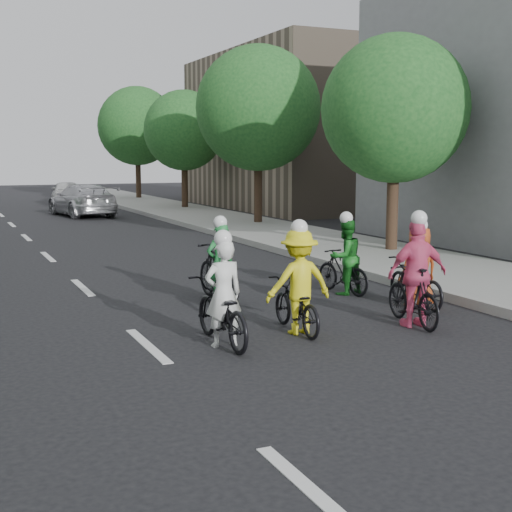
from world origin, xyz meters
TOP-DOWN VIEW (x-y plane):
  - ground at (0.00, 0.00)m, footprint 120.00×120.00m
  - sidewalk_right at (8.00, 10.00)m, footprint 4.00×80.00m
  - curb_right at (6.05, 10.00)m, footprint 0.18×80.00m
  - bldg_se at (16.00, 24.00)m, footprint 10.00×14.00m
  - tree_r_0 at (8.80, 6.60)m, footprint 4.00×4.00m
  - tree_r_1 at (8.80, 15.60)m, footprint 4.80×4.80m
  - tree_r_2 at (8.80, 24.60)m, footprint 4.00×4.00m
  - tree_r_3 at (8.80, 33.60)m, footprint 4.80×4.80m
  - cyclist_0 at (1.00, -0.38)m, footprint 0.65×1.82m
  - cyclist_1 at (2.33, -0.20)m, footprint 1.08×1.61m
  - cyclist_2 at (4.26, -0.56)m, footprint 1.05×1.66m
  - cyclist_3 at (4.63, 2.22)m, footprint 0.81×1.53m
  - cyclist_4 at (5.20, 0.64)m, footprint 0.75×1.70m
  - cyclist_5 at (2.10, 2.55)m, footprint 0.58×1.86m
  - follow_car_lead at (3.37, 23.00)m, footprint 2.68×5.19m
  - follow_car_trail at (4.01, 31.14)m, footprint 2.08×4.14m

SIDE VIEW (x-z plane):
  - ground at x=0.00m, z-range 0.00..0.00m
  - sidewalk_right at x=8.00m, z-range 0.00..0.15m
  - curb_right at x=6.05m, z-range 0.00..0.18m
  - cyclist_0 at x=1.00m, z-range -0.29..1.40m
  - cyclist_4 at x=5.20m, z-range -0.25..1.37m
  - cyclist_5 at x=2.10m, z-range -0.21..1.42m
  - cyclist_3 at x=4.63m, z-range -0.20..1.44m
  - cyclist_1 at x=2.33m, z-range -0.23..1.54m
  - follow_car_trail at x=4.01m, z-range 0.00..1.35m
  - cyclist_2 at x=4.26m, z-range -0.25..1.63m
  - follow_car_lead at x=3.37m, z-range 0.00..1.44m
  - tree_r_0 at x=8.80m, z-range 0.98..6.95m
  - tree_r_2 at x=8.80m, z-range 0.98..6.95m
  - bldg_se at x=16.00m, z-range 0.00..8.00m
  - tree_r_1 at x=8.80m, z-range 1.05..7.98m
  - tree_r_3 at x=8.80m, z-range 1.05..7.98m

